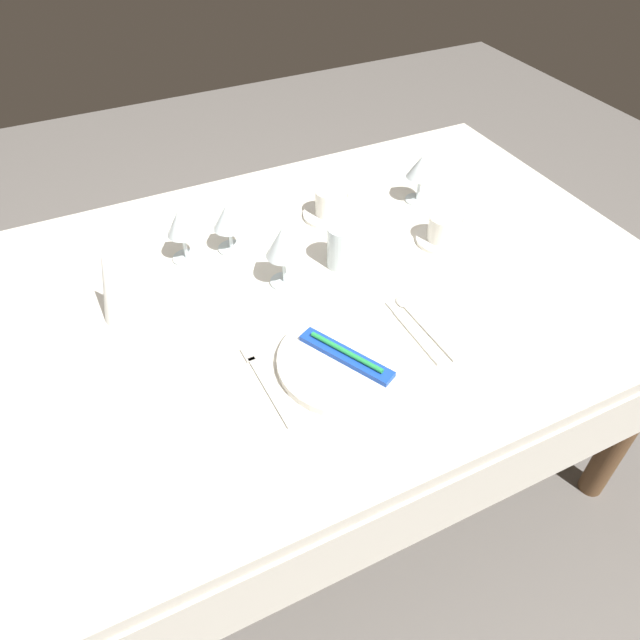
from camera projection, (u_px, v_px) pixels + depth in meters
name	position (u px, v px, depth m)	size (l,w,h in m)	color
ground_plane	(294.00, 470.00, 1.84)	(6.00, 6.00, 0.00)	slate
dining_table	(286.00, 320.00, 1.39)	(1.80, 1.11, 0.74)	silver
dinner_plate	(346.00, 361.00, 1.17)	(0.28, 0.28, 0.02)	white
toothbrush_package	(346.00, 355.00, 1.16)	(0.13, 0.20, 0.02)	blue
fork_outer	(264.00, 382.00, 1.14)	(0.02, 0.23, 0.00)	beige
dinner_knife	(414.00, 333.00, 1.24)	(0.02, 0.21, 0.00)	beige
spoon_soup	(418.00, 319.00, 1.27)	(0.03, 0.22, 0.01)	beige
saucer_left	(442.00, 240.00, 1.48)	(0.13, 0.13, 0.01)	white
coffee_cup_left	(445.00, 227.00, 1.45)	(0.10, 0.08, 0.06)	white
saucer_right	(329.00, 215.00, 1.56)	(0.14, 0.14, 0.01)	white
coffee_cup_right	(330.00, 202.00, 1.53)	(0.10, 0.08, 0.07)	white
wine_glass_centre	(283.00, 245.00, 1.28)	(0.08, 0.08, 0.15)	silver
wine_glass_left	(181.00, 225.00, 1.36)	(0.07, 0.07, 0.14)	silver
wine_glass_right	(421.00, 169.00, 1.55)	(0.08, 0.08, 0.14)	silver
wine_glass_far	(228.00, 219.00, 1.39)	(0.08, 0.08, 0.13)	silver
drink_tumbler	(343.00, 249.00, 1.38)	(0.08, 0.08, 0.11)	silver
napkin_folded	(112.00, 286.00, 1.21)	(0.07, 0.07, 0.18)	white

